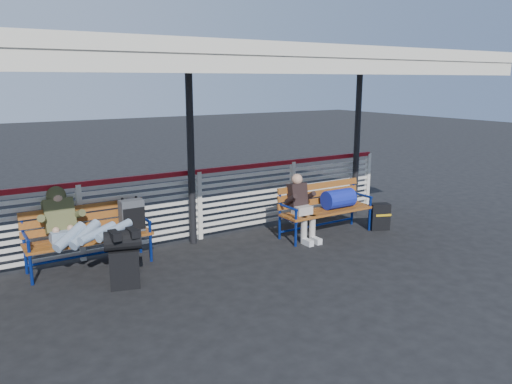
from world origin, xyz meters
TOP-DOWN VIEW (x-y plane):
  - ground at (0.00, 0.00)m, footprint 60.00×60.00m
  - fence at (0.00, 1.90)m, footprint 12.08×0.08m
  - canopy at (-0.00, 0.87)m, footprint 12.60×3.60m
  - luggage_stack at (0.23, 0.54)m, footprint 0.54×0.39m
  - bench_left at (0.26, 1.57)m, footprint 1.80×0.56m
  - bench_right at (4.15, 0.93)m, footprint 1.80×0.56m
  - traveler_man at (-0.12, 1.23)m, footprint 0.94×1.64m
  - companion_person at (3.48, 0.92)m, footprint 0.32×0.66m
  - suitcase_side at (5.08, 0.63)m, footprint 0.40×0.33m

SIDE VIEW (x-z plane):
  - ground at x=0.00m, z-range 0.00..0.00m
  - suitcase_side at x=5.08m, z-range 0.00..0.49m
  - luggage_stack at x=0.23m, z-range 0.04..0.83m
  - bench_right at x=4.15m, z-range 0.13..1.05m
  - companion_person at x=3.48m, z-range 0.02..1.17m
  - bench_left at x=0.26m, z-range 0.13..1.09m
  - fence at x=0.00m, z-range 0.04..1.28m
  - traveler_man at x=-0.12m, z-range 0.31..1.08m
  - canopy at x=0.00m, z-range 1.46..4.62m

